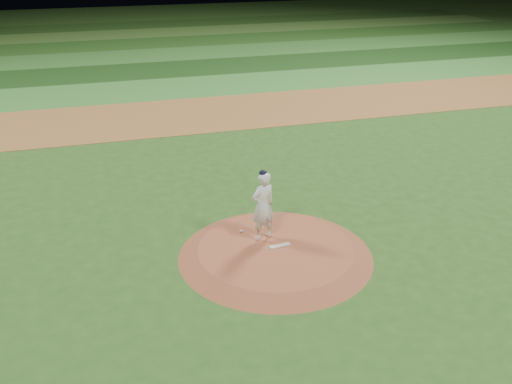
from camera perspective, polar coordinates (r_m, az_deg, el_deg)
name	(u,v)px	position (r m, az deg, el deg)	size (l,w,h in m)	color
ground	(275,255)	(16.29, 1.96, -6.36)	(120.00, 120.00, 0.00)	#29531B
infield_dirt_band	(189,115)	(28.84, -6.67, 7.66)	(70.00, 6.00, 0.02)	#945F2D
outfield_stripe_0	(173,88)	(34.08, -8.30, 10.24)	(70.00, 5.00, 0.02)	#357A2C
outfield_stripe_1	(162,70)	(38.91, -9.41, 11.98)	(70.00, 5.00, 0.02)	#183F14
outfield_stripe_2	(153,55)	(43.78, -10.29, 13.32)	(70.00, 5.00, 0.02)	#306E28
outfield_stripe_3	(145,43)	(48.67, -10.99, 14.40)	(70.00, 5.00, 0.02)	#214E19
outfield_stripe_4	(139,33)	(53.58, -11.58, 15.28)	(70.00, 5.00, 0.02)	#3D6C27
outfield_stripe_5	(134,25)	(58.51, -12.07, 16.01)	(70.00, 5.00, 0.02)	#204616
pitchers_mound	(276,252)	(16.23, 1.96, -5.98)	(5.50, 5.50, 0.25)	#974D2F
pitching_rubber	(280,246)	(16.25, 2.37, -5.38)	(0.62, 0.15, 0.03)	silver
rosin_bag	(241,231)	(16.95, -1.48, -3.93)	(0.11, 0.11, 0.06)	silver
pitcher_on_mound	(263,206)	(16.15, 0.69, -1.39)	(0.88, 0.72, 2.14)	white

